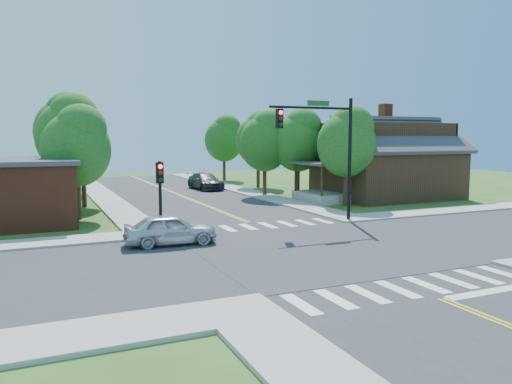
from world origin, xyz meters
name	(u,v)px	position (x,y,z in m)	size (l,w,h in m)	color
ground	(315,250)	(0.00, 0.00, 0.00)	(100.00, 100.00, 0.00)	#365019
road_ns	(315,249)	(0.00, 0.00, 0.02)	(10.00, 90.00, 0.04)	#2D2D30
road_ew	(315,249)	(0.00, 0.00, 0.03)	(90.00, 10.00, 0.04)	#2D2D30
intersection_patch	(315,250)	(0.00, 0.00, 0.00)	(10.20, 10.20, 0.06)	#2D2D30
sidewalk_ne	(379,194)	(15.82, 15.82, 0.07)	(40.00, 40.00, 0.14)	#9E9B93
crosswalk_north	(258,226)	(0.00, 6.20, 0.05)	(8.85, 2.00, 0.01)	white
crosswalk_south	(412,287)	(0.00, -6.20, 0.05)	(8.85, 2.00, 0.01)	white
centerline	(315,249)	(0.00, 0.00, 0.05)	(0.30, 90.00, 0.01)	yellow
stop_bar	(502,291)	(2.50, -7.60, 0.00)	(4.60, 0.45, 0.09)	white
signal_mast_ne	(325,139)	(3.91, 5.59, 4.85)	(5.30, 0.42, 7.20)	black
signal_pole_nw	(160,184)	(-5.60, 5.58, 2.66)	(0.34, 0.42, 3.80)	black
house_ne	(386,157)	(15.11, 14.23, 3.33)	(13.05, 8.80, 7.11)	#351E12
tree_e_a	(348,140)	(9.43, 11.40, 4.76)	(4.28, 4.06, 7.27)	#382314
tree_e_b	(299,139)	(8.90, 17.61, 4.82)	(4.33, 4.12, 7.37)	#382314
tree_e_c	(259,137)	(9.10, 26.09, 4.96)	(4.46, 4.23, 7.58)	#382314
tree_e_d	(225,137)	(8.82, 34.98, 4.94)	(4.44, 4.22, 7.55)	#382314
tree_w_a	(78,144)	(-8.80, 13.00, 4.55)	(4.09, 3.89, 6.96)	#382314
tree_w_b	(71,132)	(-8.71, 19.72, 5.34)	(4.79, 4.55, 8.14)	#382314
tree_w_c	(66,127)	(-8.55, 28.18, 5.82)	(5.22, 4.96, 8.88)	#382314
tree_w_d	(60,140)	(-8.66, 37.01, 4.67)	(4.20, 3.99, 7.13)	#382314
tree_house	(266,139)	(6.63, 19.29, 4.77)	(4.29, 4.07, 7.28)	#382314
tree_bldg	(84,151)	(-8.00, 18.35, 3.97)	(3.57, 3.39, 6.07)	#382314
car_silver	(171,230)	(-5.64, 3.50, 0.72)	(4.34, 1.98, 1.44)	silver
car_dgrey	(205,182)	(3.50, 26.04, 0.76)	(2.52, 5.39, 1.52)	#2E3133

